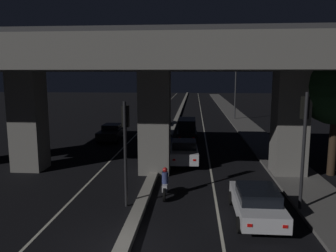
# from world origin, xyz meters

# --- Properties ---
(ground_plane) EXTENTS (200.00, 200.00, 0.00)m
(ground_plane) POSITION_xyz_m (0.00, 0.00, 0.00)
(ground_plane) COLOR black
(lane_line_left_inner) EXTENTS (0.12, 126.00, 0.00)m
(lane_line_left_inner) POSITION_xyz_m (-3.45, 35.00, 0.00)
(lane_line_left_inner) COLOR beige
(lane_line_left_inner) RESTS_ON ground_plane
(lane_line_right_inner) EXTENTS (0.12, 126.00, 0.00)m
(lane_line_right_inner) POSITION_xyz_m (3.45, 35.00, 0.00)
(lane_line_right_inner) COLOR beige
(lane_line_right_inner) RESTS_ON ground_plane
(median_divider) EXTENTS (0.53, 126.00, 0.24)m
(median_divider) POSITION_xyz_m (0.00, 35.00, 0.12)
(median_divider) COLOR gray
(median_divider) RESTS_ON ground_plane
(sidewalk_right) EXTENTS (2.80, 126.00, 0.16)m
(sidewalk_right) POSITION_xyz_m (8.34, 28.00, 0.08)
(sidewalk_right) COLOR #5B5956
(sidewalk_right) RESTS_ON ground_plane
(elevated_overpass) EXTENTS (31.77, 9.46, 8.78)m
(elevated_overpass) POSITION_xyz_m (-0.44, 9.25, 6.54)
(elevated_overpass) COLOR slate
(elevated_overpass) RESTS_ON ground_plane
(traffic_light_left_of_median) EXTENTS (0.30, 0.49, 4.80)m
(traffic_light_left_of_median) POSITION_xyz_m (-0.67, 3.94, 3.28)
(traffic_light_left_of_median) COLOR black
(traffic_light_left_of_median) RESTS_ON ground_plane
(traffic_light_right_of_median) EXTENTS (0.30, 0.49, 5.25)m
(traffic_light_right_of_median) POSITION_xyz_m (7.04, 3.94, 3.57)
(traffic_light_right_of_median) COLOR black
(traffic_light_right_of_median) RESTS_ON ground_plane
(street_lamp) EXTENTS (2.32, 0.32, 7.89)m
(street_lamp) POSITION_xyz_m (7.41, 33.63, 4.68)
(street_lamp) COLOR #2D2D30
(street_lamp) RESTS_ON ground_plane
(car_white_lead) EXTENTS (1.94, 4.17, 1.37)m
(car_white_lead) POSITION_xyz_m (5.01, 3.00, 0.72)
(car_white_lead) COLOR silver
(car_white_lead) RESTS_ON ground_plane
(car_white_second) EXTENTS (2.09, 4.04, 1.61)m
(car_white_second) POSITION_xyz_m (1.72, 11.40, 0.82)
(car_white_second) COLOR silver
(car_white_second) RESTS_ON ground_plane
(car_black_third) EXTENTS (1.89, 4.41, 1.98)m
(car_black_third) POSITION_xyz_m (1.73, 19.34, 1.04)
(car_black_third) COLOR black
(car_black_third) RESTS_ON ground_plane
(car_black_lead_oncoming) EXTENTS (1.95, 4.71, 1.47)m
(car_black_lead_oncoming) POSITION_xyz_m (-5.12, 18.89, 0.76)
(car_black_lead_oncoming) COLOR black
(car_black_lead_oncoming) RESTS_ON ground_plane
(car_white_second_oncoming) EXTENTS (1.91, 4.44, 1.41)m
(car_white_second_oncoming) POSITION_xyz_m (-1.69, 27.53, 0.70)
(car_white_second_oncoming) COLOR silver
(car_white_second_oncoming) RESTS_ON ground_plane
(motorcycle_white_filtering_near) EXTENTS (0.33, 1.82, 1.50)m
(motorcycle_white_filtering_near) POSITION_xyz_m (0.99, 5.12, 0.64)
(motorcycle_white_filtering_near) COLOR black
(motorcycle_white_filtering_near) RESTS_ON ground_plane
(motorcycle_blue_filtering_mid) EXTENTS (0.33, 1.79, 1.49)m
(motorcycle_blue_filtering_mid) POSITION_xyz_m (0.61, 14.06, 0.63)
(motorcycle_blue_filtering_mid) COLOR black
(motorcycle_blue_filtering_mid) RESTS_ON ground_plane
(pedestrian_on_sidewalk) EXTENTS (0.34, 0.34, 1.57)m
(pedestrian_on_sidewalk) POSITION_xyz_m (8.89, 11.84, 0.94)
(pedestrian_on_sidewalk) COLOR #2D261E
(pedestrian_on_sidewalk) RESTS_ON sidewalk_right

